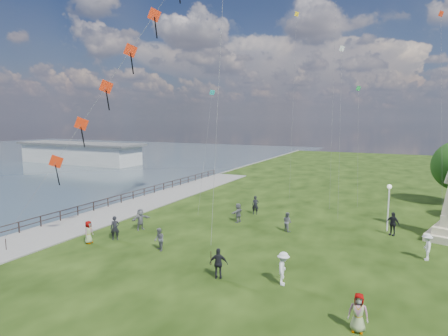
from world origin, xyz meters
The scene contains 17 objects.
waterfront centered at (-15.24, 8.99, -0.06)m, with size 200.00×200.00×1.51m.
pier_pavilion centered at (-52.00, 42.00, 1.84)m, with size 30.00×8.00×4.40m.
lamppost centered at (10.17, 15.71, 2.80)m, with size 0.36×0.36×3.88m.
person_0 centered at (-8.39, 4.25, 0.91)m, with size 0.67×0.44×1.83m, color black.
person_1 centered at (-3.95, 3.73, 0.81)m, with size 0.79×0.48×1.62m, color #595960.
person_2 centered at (5.41, 2.25, 0.94)m, with size 1.21×0.63×1.88m, color silver.
person_3 centered at (1.82, 1.44, 0.90)m, with size 1.06×0.54×1.80m, color black.
person_4 centered at (9.68, -0.81, 0.87)m, with size 0.85×0.52×1.74m, color #595960.
person_5 centered at (-8.28, 7.14, 0.90)m, with size 1.67×0.72×1.80m, color #595960.
person_6 centered at (-1.54, 16.09, 0.90)m, with size 0.65×0.43×1.79m, color black.
person_7 centered at (2.80, 12.05, 0.80)m, with size 0.77×0.48×1.59m, color #595960.
person_8 centered at (12.75, 9.86, 0.89)m, with size 1.15×0.60×1.79m, color silver.
person_9 centered at (10.58, 14.66, 0.93)m, with size 1.09×0.56×1.87m, color black.
person_10 centered at (-9.61, 2.78, 0.85)m, with size 0.83×0.51×1.69m, color #595960.
person_11 centered at (-1.92, 12.81, 0.86)m, with size 1.59×0.68×1.71m, color #595960.
red_kite_train centered at (-8.06, 4.61, 12.36)m, with size 9.13×9.35×19.91m.
small_kites centered at (3.63, 24.04, 14.10)m, with size 22.03×15.49×24.28m.
Camera 1 is at (11.04, -16.97, 9.16)m, focal length 30.00 mm.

